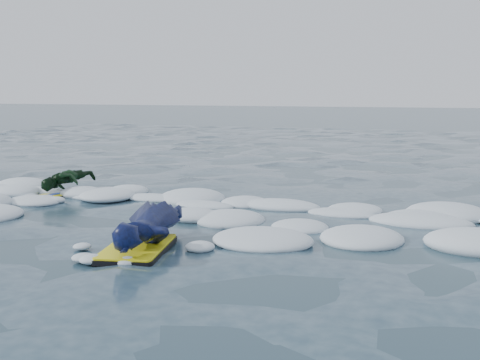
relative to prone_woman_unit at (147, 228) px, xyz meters
name	(u,v)px	position (x,y,z in m)	size (l,w,h in m)	color
ground	(130,224)	(-0.83, 1.02, -0.24)	(120.00, 120.00, 0.00)	#1C3C45
foam_band	(165,210)	(-0.83, 2.06, -0.24)	(12.00, 3.10, 0.30)	white
prone_woman_unit	(147,228)	(0.00, 0.00, 0.00)	(1.03, 1.87, 0.46)	black
prone_child_unit	(68,182)	(-3.04, 2.70, -0.02)	(0.66, 1.16, 0.42)	black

